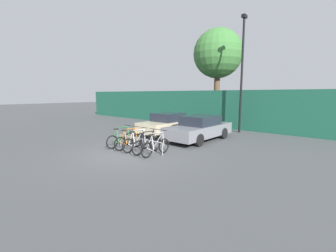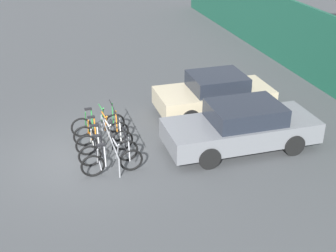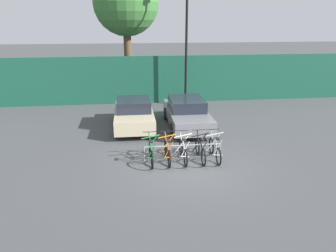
% 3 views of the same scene
% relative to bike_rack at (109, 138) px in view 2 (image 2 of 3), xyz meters
% --- Properties ---
extents(ground_plane, '(120.00, 120.00, 0.00)m').
position_rel_bike_rack_xyz_m(ground_plane, '(0.10, -0.68, -0.47)').
color(ground_plane, '#424447').
extents(bike_rack, '(2.94, 0.04, 0.57)m').
position_rel_bike_rack_xyz_m(bike_rack, '(0.00, 0.00, 0.00)').
color(bike_rack, gray).
rests_on(bike_rack, ground).
extents(bicycle_green, '(0.68, 1.71, 1.05)m').
position_rel_bike_rack_xyz_m(bicycle_green, '(-1.20, -0.15, -0.10)').
color(bicycle_green, black).
rests_on(bicycle_green, ground).
extents(bicycle_orange, '(0.68, 1.71, 1.05)m').
position_rel_bike_rack_xyz_m(bicycle_orange, '(-0.59, -0.15, -0.10)').
color(bicycle_orange, black).
rests_on(bicycle_orange, ground).
extents(bicycle_white, '(0.68, 1.71, 1.05)m').
position_rel_bike_rack_xyz_m(bicycle_white, '(-0.00, -0.15, -0.10)').
color(bicycle_white, black).
rests_on(bicycle_white, ground).
extents(bicycle_black, '(0.68, 1.71, 1.05)m').
position_rel_bike_rack_xyz_m(bicycle_black, '(0.65, -0.15, -0.10)').
color(bicycle_black, black).
rests_on(bicycle_black, ground).
extents(bicycle_silver, '(0.68, 1.71, 1.05)m').
position_rel_bike_rack_xyz_m(bicycle_silver, '(1.20, -0.15, -0.10)').
color(bicycle_silver, black).
rests_on(bicycle_silver, ground).
extents(car_beige, '(1.91, 3.94, 1.40)m').
position_rel_bike_rack_xyz_m(car_beige, '(-1.72, 3.97, 0.22)').
color(car_beige, '#C1B28E').
rests_on(car_beige, ground).
extents(car_grey, '(1.91, 4.53, 1.40)m').
position_rel_bike_rack_xyz_m(car_grey, '(0.83, 3.81, 0.22)').
color(car_grey, slate).
rests_on(car_grey, ground).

